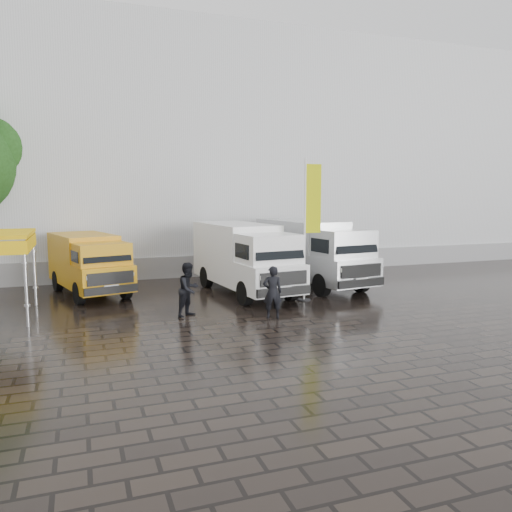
{
  "coord_description": "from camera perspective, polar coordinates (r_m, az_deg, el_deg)",
  "views": [
    {
      "loc": [
        -7.03,
        -15.02,
        3.85
      ],
      "look_at": [
        -0.92,
        2.2,
        1.6
      ],
      "focal_mm": 35.0,
      "sensor_mm": 36.0,
      "label": 1
    }
  ],
  "objects": [
    {
      "name": "wheelie_bin",
      "position": [
        26.12,
        10.37,
        -0.48
      ],
      "size": [
        0.77,
        0.77,
        1.0
      ],
      "primitive_type": "cube",
      "rotation": [
        0.0,
        0.0,
        -0.34
      ],
      "color": "black",
      "rests_on": "ground"
    },
    {
      "name": "flagpole",
      "position": [
        18.2,
        6.13,
        3.94
      ],
      "size": [
        0.88,
        0.5,
        5.15
      ],
      "color": "black",
      "rests_on": "ground"
    },
    {
      "name": "exhibition_hall",
      "position": [
        32.38,
        -3.37,
        10.8
      ],
      "size": [
        44.0,
        16.0,
        12.0
      ],
      "primitive_type": "cube",
      "color": "silver",
      "rests_on": "ground"
    },
    {
      "name": "ground",
      "position": [
        17.02,
        5.43,
        -6.1
      ],
      "size": [
        120.0,
        120.0,
        0.0
      ],
      "primitive_type": "plane",
      "color": "black",
      "rests_on": "ground"
    },
    {
      "name": "person_front",
      "position": [
        15.59,
        1.9,
        -4.16
      ],
      "size": [
        0.68,
        0.52,
        1.66
      ],
      "primitive_type": "imported",
      "rotation": [
        0.0,
        0.0,
        2.93
      ],
      "color": "black",
      "rests_on": "ground"
    },
    {
      "name": "van_yellow",
      "position": [
        20.34,
        -18.53,
        -0.98
      ],
      "size": [
        3.16,
        5.33,
        2.31
      ],
      "primitive_type": null,
      "rotation": [
        0.0,
        0.0,
        0.26
      ],
      "color": "orange",
      "rests_on": "ground"
    },
    {
      "name": "person_tent",
      "position": [
        16.03,
        -7.67,
        -3.8
      ],
      "size": [
        1.06,
        1.03,
        1.72
      ],
      "primitive_type": "imported",
      "rotation": [
        0.0,
        0.0,
        0.66
      ],
      "color": "black",
      "rests_on": "ground"
    },
    {
      "name": "van_white",
      "position": [
        19.48,
        -1.29,
        -0.37
      ],
      "size": [
        2.75,
        6.43,
        2.7
      ],
      "primitive_type": null,
      "rotation": [
        0.0,
        0.0,
        0.11
      ],
      "color": "white",
      "rests_on": "ground"
    },
    {
      "name": "hall_plinth",
      "position": [
        24.9,
        1.9,
        -0.73
      ],
      "size": [
        44.0,
        0.15,
        1.0
      ],
      "primitive_type": "cube",
      "color": "gray",
      "rests_on": "ground"
    },
    {
      "name": "van_silver",
      "position": [
        21.18,
        6.51,
        0.25
      ],
      "size": [
        2.94,
        6.58,
        2.75
      ],
      "primitive_type": null,
      "rotation": [
        0.0,
        0.0,
        0.13
      ],
      "color": "silver",
      "rests_on": "ground"
    }
  ]
}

